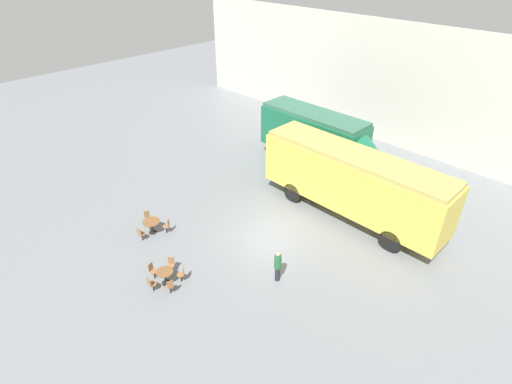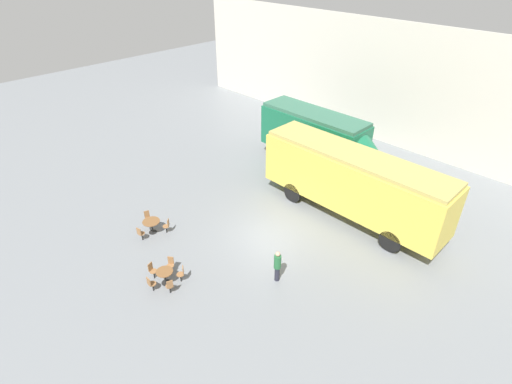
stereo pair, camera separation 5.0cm
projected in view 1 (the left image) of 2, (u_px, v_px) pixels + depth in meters
The scene contains 15 objects.
ground_plane at pixel (268, 237), 21.70m from camera, with size 80.00×80.00×0.00m, color gray.
backdrop_wall at pixel (416, 91), 28.43m from camera, with size 44.00×0.15×9.00m.
streamlined_locomotive at pixel (320, 136), 27.06m from camera, with size 9.39×2.40×3.93m.
passenger_coach_vintage at pixel (353, 180), 22.16m from camera, with size 10.96×2.55×4.02m.
cafe_table_near at pixel (165, 274), 18.51m from camera, with size 0.79×0.79×0.73m.
cafe_table_mid at pixel (151, 224), 21.71m from camera, with size 0.94×0.94×0.75m.
cafe_chair_0 at pixel (171, 264), 19.17m from camera, with size 0.40×0.40×0.87m.
cafe_chair_1 at pixel (152, 270), 18.83m from camera, with size 0.39×0.37×0.87m.
cafe_chair_2 at pixel (151, 284), 18.08m from camera, with size 0.36×0.36×0.87m.
cafe_chair_3 at pixel (170, 286), 17.96m from camera, with size 0.39×0.37×0.87m.
cafe_chair_4 at pixel (182, 273), 18.63m from camera, with size 0.40×0.40×0.87m.
cafe_chair_5 at pixel (140, 233), 21.15m from camera, with size 0.36×0.38×0.87m.
cafe_chair_6 at pixel (167, 225), 21.74m from camera, with size 0.40×0.40×0.87m.
cafe_chair_7 at pixel (148, 217), 22.39m from camera, with size 0.39×0.37×0.87m.
visitor_person at pixel (278, 265), 18.49m from camera, with size 0.34×0.34×1.72m.
Camera 1 is at (11.51, -12.50, 13.73)m, focal length 28.00 mm.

